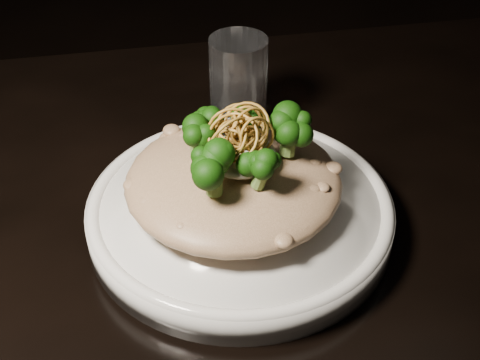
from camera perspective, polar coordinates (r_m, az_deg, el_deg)
name	(u,v)px	position (r m, az deg, el deg)	size (l,w,h in m)	color
table	(214,303)	(0.68, -2.20, -10.48)	(1.10, 0.80, 0.75)	black
plate	(240,214)	(0.62, 0.00, -2.91)	(0.28, 0.28, 0.03)	white
risotto	(233,181)	(0.60, -0.57, -0.09)	(0.20, 0.20, 0.04)	brown
broccoli	(241,144)	(0.57, 0.06, 3.06)	(0.12, 0.12, 0.04)	black
cheese	(240,156)	(0.58, 0.04, 2.10)	(0.06, 0.06, 0.02)	white
shallots	(237,131)	(0.57, -0.28, 4.23)	(0.05, 0.05, 0.03)	#925B1F
drinking_glass	(238,86)	(0.73, -0.14, 8.03)	(0.06, 0.06, 0.11)	silver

